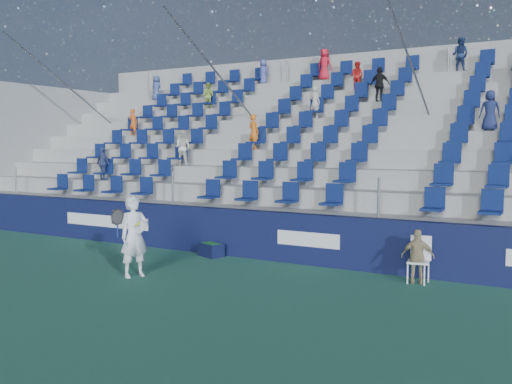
% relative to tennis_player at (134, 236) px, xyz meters
% --- Properties ---
extents(ground, '(70.00, 70.00, 0.00)m').
position_rel_tennis_player_xyz_m(ground, '(1.22, -0.06, -0.88)').
color(ground, '#2B654D').
rests_on(ground, ground).
extents(sponsor_wall, '(24.00, 0.32, 1.20)m').
position_rel_tennis_player_xyz_m(sponsor_wall, '(1.23, 3.09, -0.28)').
color(sponsor_wall, '#10163D').
rests_on(sponsor_wall, ground).
extents(grandstand, '(24.00, 8.17, 6.63)m').
position_rel_tennis_player_xyz_m(grandstand, '(1.23, 8.18, 1.26)').
color(grandstand, '#9C9C97').
rests_on(grandstand, ground).
extents(tennis_player, '(0.72, 0.75, 1.75)m').
position_rel_tennis_player_xyz_m(tennis_player, '(0.00, 0.00, 0.00)').
color(tennis_player, silver).
rests_on(tennis_player, ground).
extents(line_judge_chair, '(0.48, 0.49, 0.96)m').
position_rel_tennis_player_xyz_m(line_judge_chair, '(5.42, 2.59, -0.33)').
color(line_judge_chair, white).
rests_on(line_judge_chair, ground).
extents(line_judge, '(0.71, 0.43, 1.12)m').
position_rel_tennis_player_xyz_m(line_judge, '(5.42, 2.44, -0.31)').
color(line_judge, tan).
rests_on(line_judge, ground).
extents(ball_bin, '(0.72, 0.59, 0.35)m').
position_rel_tennis_player_xyz_m(ball_bin, '(0.13, 2.69, -0.69)').
color(ball_bin, black).
rests_on(ball_bin, ground).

